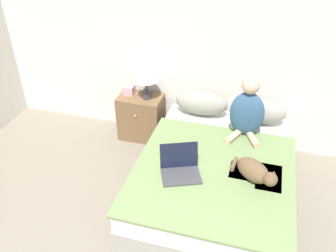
{
  "coord_description": "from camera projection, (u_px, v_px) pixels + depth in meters",
  "views": [
    {
      "loc": [
        0.69,
        -0.35,
        2.65
      ],
      "look_at": [
        -0.08,
        2.34,
        0.81
      ],
      "focal_mm": 38.0,
      "sensor_mm": 36.0,
      "label": 1
    }
  ],
  "objects": [
    {
      "name": "pillow_far",
      "position": [
        258.0,
        110.0,
        3.98
      ],
      "size": [
        0.61,
        0.28,
        0.29
      ],
      "color": "gray",
      "rests_on": "bed"
    },
    {
      "name": "pillow_near",
      "position": [
        201.0,
        102.0,
        4.13
      ],
      "size": [
        0.61,
        0.28,
        0.29
      ],
      "color": "gray",
      "rests_on": "bed"
    },
    {
      "name": "bed",
      "position": [
        215.0,
        178.0,
        3.61
      ],
      "size": [
        1.49,
        1.96,
        0.46
      ],
      "color": "#9E998E",
      "rests_on": "ground_plane"
    },
    {
      "name": "cat_tabby",
      "position": [
        255.0,
        171.0,
        3.18
      ],
      "size": [
        0.43,
        0.41,
        0.2
      ],
      "rotation": [
        0.0,
        0.0,
        -0.65
      ],
      "color": "brown",
      "rests_on": "bed"
    },
    {
      "name": "wall_back",
      "position": [
        203.0,
        40.0,
        3.97
      ],
      "size": [
        6.11,
        0.05,
        2.55
      ],
      "color": "silver",
      "rests_on": "ground_plane"
    },
    {
      "name": "tissue_box",
      "position": [
        129.0,
        90.0,
        4.34
      ],
      "size": [
        0.12,
        0.12,
        0.14
      ],
      "color": "#E09EB2",
      "rests_on": "nightstand"
    },
    {
      "name": "person_sitting",
      "position": [
        247.0,
        111.0,
        3.69
      ],
      "size": [
        0.37,
        0.35,
        0.68
      ],
      "color": "#33567A",
      "rests_on": "bed"
    },
    {
      "name": "laptop_open",
      "position": [
        180.0,
        169.0,
        3.28
      ],
      "size": [
        0.45,
        0.42,
        0.26
      ],
      "rotation": [
        0.0,
        0.0,
        0.4
      ],
      "color": "#424247",
      "rests_on": "bed"
    },
    {
      "name": "nightstand",
      "position": [
        141.0,
        117.0,
        4.47
      ],
      "size": [
        0.53,
        0.37,
        0.58
      ],
      "color": "brown",
      "rests_on": "ground_plane"
    },
    {
      "name": "table_lamp",
      "position": [
        146.0,
        72.0,
        4.11
      ],
      "size": [
        0.3,
        0.3,
        0.47
      ],
      "color": "#38383D",
      "rests_on": "nightstand"
    }
  ]
}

